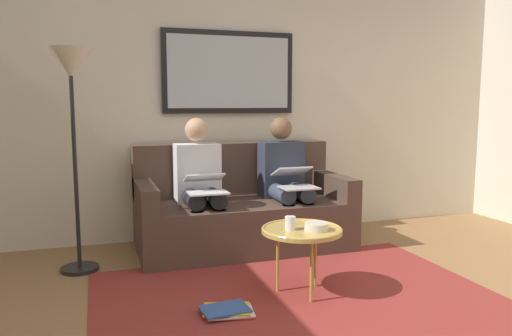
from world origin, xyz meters
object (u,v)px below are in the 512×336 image
bowl (316,227)px  magazine_stack (228,311)px  cup (290,223)px  framed_mirror (229,72)px  standing_lamp (71,88)px  person_right (200,181)px  coffee_table (302,231)px  laptop_white (206,184)px  person_left (285,177)px  laptop_silver (295,178)px  couch (241,211)px

bowl → magazine_stack: size_ratio=0.46×
cup → magazine_stack: (0.47, 0.17, -0.46)m
framed_mirror → standing_lamp: 1.52m
framed_mirror → person_right: 1.12m
bowl → coffee_table: bearing=-41.9°
coffee_table → laptop_white: laptop_white is taller
cup → person_right: 1.21m
person_left → magazine_stack: (0.88, 1.32, -0.58)m
coffee_table → person_right: 1.24m
coffee_table → cup: 0.10m
laptop_silver → magazine_stack: 1.53m
magazine_stack → laptop_silver: bearing=-129.0°
couch → coffee_table: couch is taller
framed_mirror → bowl: (-0.13, 1.67, -1.08)m
cup → person_right: size_ratio=0.08×
magazine_stack → coffee_table: bearing=-162.7°
cup → bowl: 0.17m
couch → framed_mirror: framed_mirror is taller
coffee_table → bowl: size_ratio=3.42×
laptop_silver → laptop_white: 0.77m
standing_lamp → person_right: bearing=-168.5°
laptop_white → cup: bearing=111.5°
person_left → laptop_white: person_left is taller
laptop_silver → person_right: bearing=-16.4°
bowl → person_right: (0.51, -1.22, 0.14)m
bowl → person_left: person_left is taller
framed_mirror → standing_lamp: framed_mirror is taller
bowl → standing_lamp: standing_lamp is taller
cup → laptop_white: bearing=-68.5°
person_left → laptop_silver: bearing=90.0°
coffee_table → laptop_silver: laptop_silver is taller
coffee_table → person_left: person_left is taller
framed_mirror → coffee_table: 1.96m
framed_mirror → coffee_table: size_ratio=2.36×
framed_mirror → cup: size_ratio=13.94×
person_left → magazine_stack: person_left is taller
bowl → laptop_silver: size_ratio=0.39×
bowl → person_left: size_ratio=0.14×
cup → bowl: cup is taller
laptop_white → magazine_stack: size_ratio=1.00×
couch → standing_lamp: size_ratio=1.10×
laptop_silver → couch: bearing=-37.5°
couch → cup: bearing=88.6°
couch → bowl: (-0.13, 1.28, 0.15)m
person_left → laptop_white: size_ratio=3.34×
laptop_white → standing_lamp: size_ratio=0.21×
couch → bowl: 1.30m
cup → magazine_stack: cup is taller
bowl → person_right: size_ratio=0.14×
person_left → person_right: bearing=0.0°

